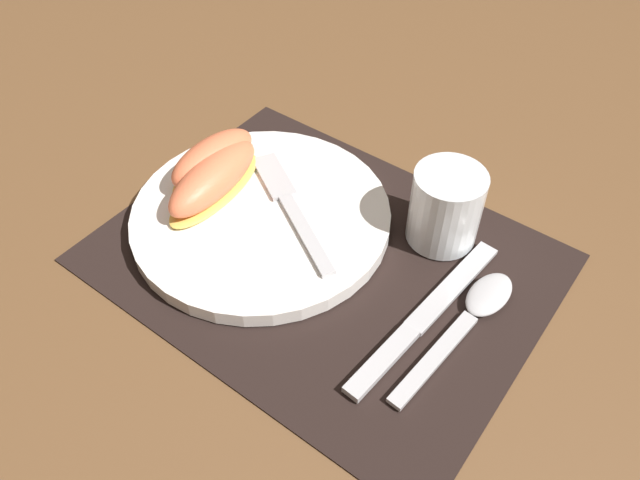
% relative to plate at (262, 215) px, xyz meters
% --- Properties ---
extents(ground_plane, '(3.00, 3.00, 0.00)m').
position_rel_plate_xyz_m(ground_plane, '(0.08, -0.00, -0.01)').
color(ground_plane, brown).
extents(placemat, '(0.42, 0.32, 0.00)m').
position_rel_plate_xyz_m(placemat, '(0.08, -0.00, -0.01)').
color(placemat, black).
rests_on(placemat, ground_plane).
extents(plate, '(0.26, 0.26, 0.02)m').
position_rel_plate_xyz_m(plate, '(0.00, 0.00, 0.00)').
color(plate, white).
rests_on(plate, placemat).
extents(juice_glass, '(0.07, 0.07, 0.08)m').
position_rel_plate_xyz_m(juice_glass, '(0.16, 0.09, 0.03)').
color(juice_glass, silver).
rests_on(juice_glass, placemat).
extents(knife, '(0.03, 0.22, 0.01)m').
position_rel_plate_xyz_m(knife, '(0.19, -0.01, -0.01)').
color(knife, '#BCBCC1').
rests_on(knife, placemat).
extents(spoon, '(0.04, 0.18, 0.01)m').
position_rel_plate_xyz_m(spoon, '(0.23, 0.02, -0.00)').
color(spoon, '#BCBCC1').
rests_on(spoon, placemat).
extents(fork, '(0.17, 0.11, 0.00)m').
position_rel_plate_xyz_m(fork, '(0.02, 0.02, 0.01)').
color(fork, '#BCBCC1').
rests_on(fork, plate).
extents(citrus_wedge_0, '(0.05, 0.11, 0.04)m').
position_rel_plate_xyz_m(citrus_wedge_0, '(-0.08, 0.01, 0.03)').
color(citrus_wedge_0, '#F7C656').
rests_on(citrus_wedge_0, plate).
extents(citrus_wedge_1, '(0.06, 0.14, 0.04)m').
position_rel_plate_xyz_m(citrus_wedge_1, '(-0.06, -0.01, 0.03)').
color(citrus_wedge_1, '#F7C656').
rests_on(citrus_wedge_1, plate).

